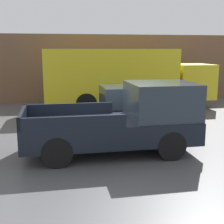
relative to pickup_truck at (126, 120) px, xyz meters
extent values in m
plane|color=#4C4C4F|center=(-0.14, 0.34, -0.98)|extent=(60.00, 60.00, 0.00)
cube|color=brown|center=(-0.14, 9.80, 0.99)|extent=(28.00, 0.15, 3.94)
cube|color=black|center=(-0.50, 0.00, -0.29)|extent=(5.08, 2.08, 0.65)
cube|color=#28333D|center=(1.07, 0.00, 0.57)|extent=(1.93, 1.96, 1.07)
cube|color=black|center=(-1.64, 0.99, 0.22)|extent=(2.79, 0.10, 0.36)
cube|color=black|center=(-1.64, -0.99, 0.22)|extent=(2.79, 0.10, 0.36)
cube|color=black|center=(-2.99, 0.00, 0.22)|extent=(0.10, 2.08, 0.36)
cylinder|color=black|center=(1.07, 0.92, -0.57)|extent=(0.83, 0.26, 0.83)
cylinder|color=black|center=(1.07, -0.92, -0.57)|extent=(0.83, 0.26, 0.83)
cylinder|color=black|center=(-2.07, 0.92, -0.57)|extent=(0.83, 0.26, 0.83)
cylinder|color=black|center=(-2.07, -0.92, -0.57)|extent=(0.83, 0.26, 0.83)
cube|color=black|center=(0.87, 2.69, -0.37)|extent=(4.78, 1.90, 0.64)
cube|color=#28333D|center=(1.01, 2.69, 0.32)|extent=(2.63, 1.67, 0.75)
cylinder|color=black|center=(2.35, 3.54, -0.64)|extent=(0.68, 0.22, 0.68)
cylinder|color=black|center=(2.35, 1.84, -0.64)|extent=(0.68, 0.22, 0.68)
cylinder|color=black|center=(-0.61, 3.54, -0.64)|extent=(0.68, 0.22, 0.68)
cylinder|color=black|center=(-0.61, 1.84, -0.64)|extent=(0.68, 0.22, 0.68)
cube|color=gold|center=(5.21, 6.88, 0.41)|extent=(1.92, 2.20, 1.80)
cube|color=gold|center=(0.76, 6.88, 0.80)|extent=(6.64, 2.31, 2.60)
cylinder|color=black|center=(4.86, 7.90, -0.47)|extent=(1.02, 0.30, 1.02)
cylinder|color=black|center=(4.86, 5.85, -0.47)|extent=(1.02, 0.30, 1.02)
cylinder|color=black|center=(-0.59, 7.90, -0.47)|extent=(1.02, 0.30, 1.02)
cylinder|color=black|center=(-0.59, 5.85, -0.47)|extent=(1.02, 0.30, 1.02)
cube|color=#194CB2|center=(-2.05, 9.48, -0.50)|extent=(0.45, 0.40, 0.97)
camera|label=1|loc=(-2.10, -8.84, 2.07)|focal=50.00mm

